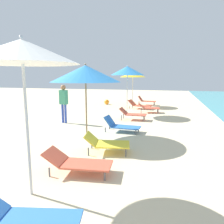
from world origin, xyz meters
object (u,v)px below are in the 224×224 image
at_px(lounger_fifth_inland, 132,114).
at_px(umbrella_fourth, 86,74).
at_px(lounger_fourth_shoreside, 121,125).
at_px(lounger_fourth_inland, 106,143).
at_px(lounger_third_shoreside, 77,162).
at_px(person_walking_near, 64,100).
at_px(lounger_third_inland, 23,220).
at_px(umbrella_third, 22,52).
at_px(umbrella_fifth, 127,71).
at_px(umbrella_farthest, 133,75).
at_px(lounger_fifth_shoreside, 149,108).
at_px(beach_ball, 107,102).
at_px(lounger_farthest_inland, 139,105).
at_px(lounger_farthest_shoreside, 146,101).

bearing_deg(lounger_fifth_inland, umbrella_fourth, -105.50).
relative_size(lounger_fourth_shoreside, lounger_fourth_inland, 1.03).
height_order(lounger_third_shoreside, person_walking_near, person_walking_near).
bearing_deg(person_walking_near, lounger_third_inland, 34.77).
distance_m(umbrella_third, umbrella_fifth, 8.49).
relative_size(lounger_fourth_shoreside, person_walking_near, 0.79).
bearing_deg(umbrella_fifth, umbrella_farthest, 95.63).
bearing_deg(umbrella_third, person_walking_near, 112.62).
height_order(umbrella_third, lounger_third_shoreside, umbrella_third).
distance_m(lounger_fifth_shoreside, person_walking_near, 5.39).
bearing_deg(lounger_fourth_inland, beach_ball, 95.24).
distance_m(umbrella_third, lounger_farthest_inland, 11.35).
bearing_deg(lounger_farthest_shoreside, person_walking_near, -107.74).
relative_size(lounger_fourth_shoreside, lounger_fifth_inland, 1.07).
height_order(lounger_fourth_shoreside, lounger_fourth_inland, lounger_fourth_shoreside).
xyz_separation_m(lounger_fourth_inland, person_walking_near, (-3.09, 3.26, 0.81)).
bearing_deg(lounger_fifth_inland, lounger_fifth_shoreside, 77.03).
bearing_deg(umbrella_fourth, lounger_fourth_shoreside, 49.53).
xyz_separation_m(lounger_fifth_inland, umbrella_farthest, (-0.91, 5.05, 1.99)).
xyz_separation_m(lounger_third_inland, umbrella_farthest, (-0.91, 13.31, 2.03)).
bearing_deg(umbrella_farthest, beach_ball, 170.07).
xyz_separation_m(umbrella_third, lounger_fourth_inland, (0.69, 2.49, -2.29)).
distance_m(lounger_third_shoreside, umbrella_farthest, 11.53).
distance_m(lounger_third_shoreside, lounger_fourth_shoreside, 3.84).
bearing_deg(person_walking_near, umbrella_fourth, 54.95).
distance_m(lounger_fourth_inland, lounger_fifth_inland, 4.80).
height_order(lounger_third_inland, lounger_farthest_shoreside, lounger_farthest_shoreside).
distance_m(umbrella_third, lounger_third_inland, 2.57).
relative_size(umbrella_fourth, umbrella_fifth, 0.94).
bearing_deg(umbrella_third, umbrella_fourth, 96.41).
bearing_deg(lounger_third_shoreside, lounger_third_inland, -93.37).
relative_size(person_walking_near, beach_ball, 4.59).
bearing_deg(lounger_fourth_shoreside, lounger_fourth_inland, -83.78).
bearing_deg(lounger_third_inland, umbrella_fifth, 80.26).
bearing_deg(lounger_farthest_inland, lounger_fifth_inland, -74.57).
relative_size(umbrella_farthest, person_walking_near, 1.43).
xyz_separation_m(umbrella_third, lounger_fifth_inland, (0.59, 7.29, -2.26)).
height_order(umbrella_third, lounger_farthest_inland, umbrella_third).
bearing_deg(lounger_fifth_inland, lounger_third_shoreside, -90.96).
bearing_deg(lounger_fifth_shoreside, umbrella_fifth, -139.02).
xyz_separation_m(lounger_fourth_shoreside, lounger_farthest_shoreside, (0.03, 8.41, 0.08)).
distance_m(umbrella_fourth, lounger_fifth_inland, 4.19).
xyz_separation_m(lounger_farthest_shoreside, person_walking_near, (-2.99, -7.52, 0.76)).
distance_m(umbrella_fifth, lounger_farthest_inland, 3.44).
distance_m(lounger_fourth_shoreside, umbrella_fifth, 4.27).
bearing_deg(lounger_fifth_shoreside, lounger_fourth_shoreside, -104.59).
height_order(umbrella_fifth, lounger_fifth_shoreside, umbrella_fifth).
xyz_separation_m(lounger_fifth_shoreside, beach_ball, (-3.59, 2.99, -0.12)).
xyz_separation_m(lounger_third_inland, umbrella_fifth, (-0.53, 9.45, 2.21)).
distance_m(lounger_fourth_inland, umbrella_fifth, 6.41).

